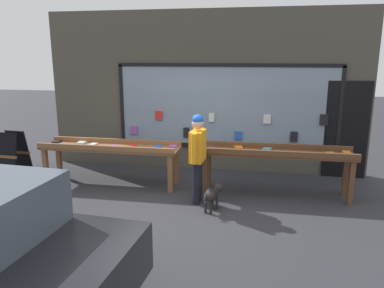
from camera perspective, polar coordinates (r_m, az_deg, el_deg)
name	(u,v)px	position (r m, az deg, el deg)	size (l,w,h in m)	color
ground_plane	(181,206)	(6.76, -1.76, -9.40)	(40.00, 40.00, 0.00)	#2D2D33
shopfront_facade	(206,93)	(8.61, 2.15, 7.75)	(7.29, 0.29, 3.61)	#4C473D
display_table_left	(110,150)	(7.82, -12.34, -0.90)	(2.84, 0.74, 0.90)	brown
display_table_right	(276,156)	(7.20, 12.75, -1.83)	(2.84, 0.68, 0.95)	brown
person_browsing	(198,152)	(6.62, 0.87, -1.28)	(0.25, 0.65, 1.62)	black
small_dog	(212,194)	(6.48, 3.13, -7.61)	(0.32, 0.59, 0.43)	black
sandwich_board_sign	(13,154)	(9.03, -25.60, -1.43)	(0.55, 0.68, 1.01)	black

